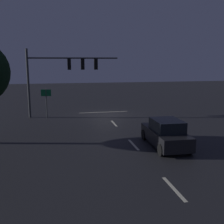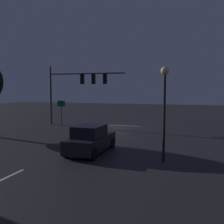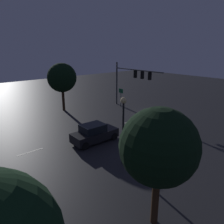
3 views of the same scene
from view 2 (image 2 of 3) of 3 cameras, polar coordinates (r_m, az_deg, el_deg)
The scene contains 9 objects.
ground_plane at distance 27.17m, azimuth 0.34°, elevation -3.22°, with size 80.00×80.00×0.00m, color #232326.
traffic_signal_assembly at distance 28.37m, azimuth -7.46°, elevation 5.93°, with size 8.40×0.47×6.25m.
lane_dash_far at distance 23.42m, azimuth -2.55°, elevation -4.56°, with size 2.20×0.16×0.01m, color beige.
lane_dash_mid at distance 18.00m, azimuth -9.13°, elevation -7.57°, with size 2.20×0.16×0.01m, color beige.
lane_dash_near at distance 13.11m, azimuth -21.22°, elevation -12.71°, with size 2.20×0.16×0.01m, color beige.
stop_bar at distance 28.33m, azimuth 1.07°, elevation -2.87°, with size 5.00×0.16×0.01m, color beige.
car_approaching at distance 16.49m, azimuth -4.61°, elevation -5.88°, with size 1.98×4.40×1.70m.
street_lamp_left_kerb at distance 14.41m, azimuth 11.11°, elevation 3.45°, with size 0.44×0.44×5.06m.
route_sign at distance 28.59m, azimuth -10.75°, elevation 0.99°, with size 0.90×0.15×2.67m.
Camera 2 is at (-7.89, 25.70, 3.94)m, focal length 42.98 mm.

